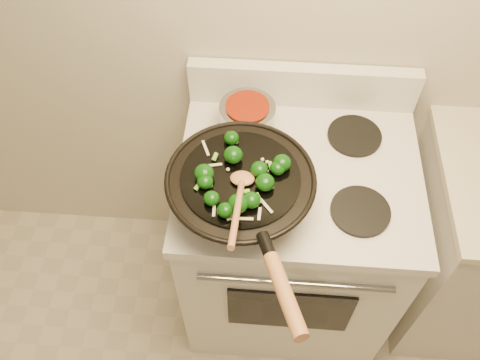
{
  "coord_description": "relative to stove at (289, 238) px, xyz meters",
  "views": [
    {
      "loc": [
        -0.14,
        0.17,
        2.21
      ],
      "look_at": [
        -0.2,
        1.03,
        1.04
      ],
      "focal_mm": 38.0,
      "sensor_mm": 36.0,
      "label": 1
    }
  ],
  "objects": [
    {
      "name": "saucepan",
      "position": [
        -0.18,
        0.15,
        0.52
      ],
      "size": [
        0.18,
        0.3,
        0.11
      ],
      "color": "#92959A",
      "rests_on": "stove"
    },
    {
      "name": "stirfry",
      "position": [
        -0.18,
        -0.17,
        0.61
      ],
      "size": [
        0.27,
        0.3,
        0.05
      ],
      "color": "#0B3909",
      "rests_on": "wok"
    },
    {
      "name": "wok",
      "position": [
        -0.18,
        -0.16,
        0.53
      ],
      "size": [
        0.43,
        0.69,
        0.21
      ],
      "color": "black",
      "rests_on": "stove"
    },
    {
      "name": "stove",
      "position": [
        0.0,
        0.0,
        0.0
      ],
      "size": [
        0.78,
        0.67,
        1.08
      ],
      "color": "silver",
      "rests_on": "ground"
    },
    {
      "name": "wooden_spoon",
      "position": [
        -0.18,
        -0.25,
        0.63
      ],
      "size": [
        0.07,
        0.31,
        0.12
      ],
      "color": "#AC6F43",
      "rests_on": "wok"
    }
  ]
}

